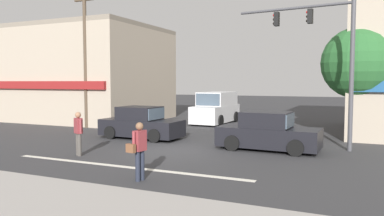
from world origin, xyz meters
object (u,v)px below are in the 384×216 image
utility_pole_near_left (85,59)px  van_parked_curbside (216,108)px  pedestrian_mid_crossing (78,131)px  sedan_crossing_rightbound (141,124)px  traffic_light_mast (327,49)px  sedan_crossing_leftbound (268,133)px  pedestrian_foreground_with_bag (139,148)px  street_tree (358,63)px

utility_pole_near_left → van_parked_curbside: (6.36, 5.63, -3.20)m
pedestrian_mid_crossing → sedan_crossing_rightbound: bearing=92.0°
van_parked_curbside → traffic_light_mast: bearing=-44.1°
traffic_light_mast → pedestrian_mid_crossing: bearing=-147.5°
traffic_light_mast → sedan_crossing_rightbound: size_ratio=1.49×
sedan_crossing_leftbound → van_parked_curbside: (-5.48, 8.58, 0.29)m
van_parked_curbside → pedestrian_mid_crossing: size_ratio=2.79×
sedan_crossing_leftbound → pedestrian_mid_crossing: size_ratio=2.50×
pedestrian_foreground_with_bag → pedestrian_mid_crossing: bearing=152.0°
pedestrian_mid_crossing → street_tree: bearing=41.2°
traffic_light_mast → pedestrian_mid_crossing: traffic_light_mast is taller
van_parked_curbside → sedan_crossing_leftbound: bearing=-57.4°
traffic_light_mast → van_parked_curbside: (-7.60, 7.36, -3.17)m
sedan_crossing_leftbound → sedan_crossing_rightbound: (-6.46, 0.59, 0.00)m
utility_pole_near_left → sedan_crossing_rightbound: (5.38, -2.36, -3.49)m
traffic_light_mast → utility_pole_near_left: bearing=173.0°
street_tree → van_parked_curbside: 10.14m
sedan_crossing_rightbound → pedestrian_mid_crossing: (0.17, -4.73, 0.24)m
pedestrian_mid_crossing → pedestrian_foreground_with_bag: bearing=-28.0°
traffic_light_mast → pedestrian_mid_crossing: (-8.41, -5.36, -3.23)m
pedestrian_foreground_with_bag → van_parked_curbside: bearing=102.3°
traffic_light_mast → sedan_crossing_rightbound: 9.28m
sedan_crossing_leftbound → van_parked_curbside: bearing=122.6°
sedan_crossing_leftbound → pedestrian_foreground_with_bag: (-2.25, -6.30, 0.24)m
utility_pole_near_left → traffic_light_mast: size_ratio=1.31×
van_parked_curbside → sedan_crossing_rightbound: bearing=-97.0°
sedan_crossing_rightbound → pedestrian_foreground_with_bag: 8.07m
street_tree → sedan_crossing_leftbound: size_ratio=1.30×
pedestrian_foreground_with_bag → pedestrian_mid_crossing: 4.58m
sedan_crossing_rightbound → street_tree: bearing=20.6°
utility_pole_near_left → pedestrian_mid_crossing: utility_pole_near_left is taller
traffic_light_mast → sedan_crossing_leftbound: bearing=-150.1°
street_tree → pedestrian_mid_crossing: bearing=-138.8°
street_tree → traffic_light_mast: 3.29m
sedan_crossing_rightbound → sedan_crossing_leftbound: bearing=-5.2°
pedestrian_foreground_with_bag → street_tree: bearing=62.3°
traffic_light_mast → sedan_crossing_leftbound: size_ratio=1.49×
utility_pole_near_left → sedan_crossing_rightbound: 6.83m
utility_pole_near_left → pedestrian_foreground_with_bag: size_ratio=4.85×
pedestrian_mid_crossing → sedan_crossing_leftbound: bearing=33.4°
van_parked_curbside → pedestrian_foreground_with_bag: bearing=-77.7°
van_parked_curbside → pedestrian_mid_crossing: 12.75m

